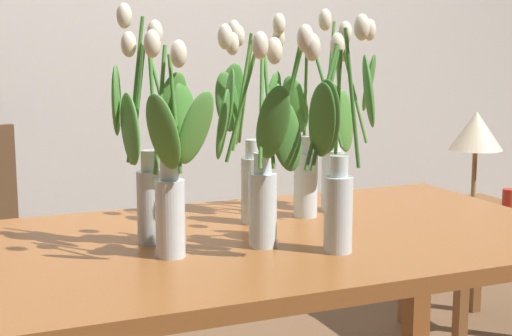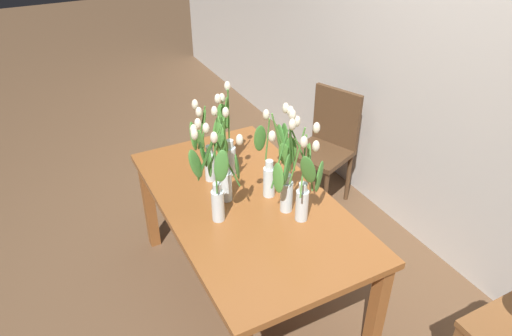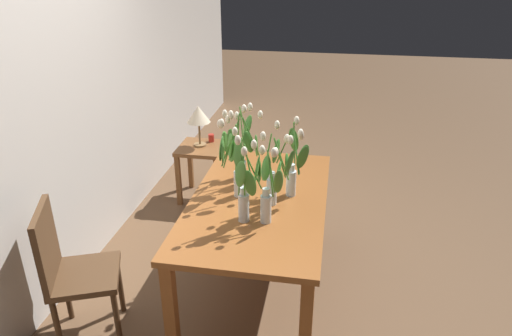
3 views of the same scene
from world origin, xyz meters
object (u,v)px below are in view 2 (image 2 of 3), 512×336
(tulip_vase_4, at_px, (303,188))
(tulip_vase_0, at_px, (220,169))
(tulip_vase_1, at_px, (272,161))
(dining_table, at_px, (246,213))
(tulip_vase_6, at_px, (206,155))
(tulip_vase_5, at_px, (226,141))
(tulip_vase_3, at_px, (215,182))
(dining_chair, at_px, (328,142))
(tulip_vase_2, at_px, (289,174))

(tulip_vase_4, bearing_deg, tulip_vase_0, -141.37)
(tulip_vase_1, bearing_deg, dining_table, -89.54)
(tulip_vase_4, xyz_separation_m, tulip_vase_6, (-0.59, -0.29, -0.03))
(tulip_vase_5, bearing_deg, tulip_vase_0, -31.09)
(dining_table, xyz_separation_m, tulip_vase_0, (-0.07, -0.12, 0.29))
(tulip_vase_3, relative_size, dining_chair, 0.59)
(tulip_vase_1, bearing_deg, tulip_vase_4, 2.29)
(tulip_vase_6, relative_size, dining_chair, 0.55)
(tulip_vase_3, xyz_separation_m, tulip_vase_4, (0.22, 0.39, -0.02))
(tulip_vase_3, height_order, dining_chair, tulip_vase_3)
(tulip_vase_1, height_order, tulip_vase_3, tulip_vase_3)
(tulip_vase_0, xyz_separation_m, dining_chair, (-0.59, 1.16, -0.42))
(tulip_vase_4, bearing_deg, dining_chair, 137.99)
(tulip_vase_2, bearing_deg, tulip_vase_5, -162.43)
(tulip_vase_2, relative_size, tulip_vase_3, 1.03)
(tulip_vase_0, xyz_separation_m, tulip_vase_3, (0.15, -0.09, 0.03))
(tulip_vase_0, height_order, tulip_vase_5, tulip_vase_5)
(tulip_vase_2, bearing_deg, tulip_vase_0, -130.80)
(tulip_vase_2, xyz_separation_m, tulip_vase_5, (-0.48, -0.15, 0.01))
(tulip_vase_0, height_order, tulip_vase_1, tulip_vase_1)
(tulip_vase_3, bearing_deg, tulip_vase_5, 148.67)
(tulip_vase_0, distance_m, tulip_vase_2, 0.38)
(dining_table, relative_size, tulip_vase_3, 2.90)
(tulip_vase_3, distance_m, tulip_vase_5, 0.44)
(tulip_vase_0, relative_size, tulip_vase_5, 0.92)
(tulip_vase_1, bearing_deg, tulip_vase_2, 1.06)
(tulip_vase_3, xyz_separation_m, tulip_vase_6, (-0.36, 0.10, -0.06))
(tulip_vase_2, xyz_separation_m, tulip_vase_6, (-0.46, -0.28, -0.05))
(tulip_vase_3, bearing_deg, tulip_vase_0, 148.32)
(dining_table, relative_size, tulip_vase_0, 3.01)
(tulip_vase_5, bearing_deg, dining_chair, 109.27)
(tulip_vase_5, bearing_deg, dining_table, -3.48)
(tulip_vase_6, xyz_separation_m, dining_chair, (-0.37, 1.15, -0.39))
(dining_table, height_order, tulip_vase_2, tulip_vase_2)
(tulip_vase_3, bearing_deg, tulip_vase_1, 101.43)
(dining_table, relative_size, tulip_vase_5, 2.76)
(tulip_vase_1, distance_m, tulip_vase_4, 0.30)
(tulip_vase_2, height_order, tulip_vase_4, tulip_vase_4)
(tulip_vase_4, distance_m, tulip_vase_5, 0.62)
(dining_table, bearing_deg, tulip_vase_0, -121.77)
(tulip_vase_6, bearing_deg, tulip_vase_1, 44.32)
(tulip_vase_1, bearing_deg, dining_chair, 126.96)
(tulip_vase_0, relative_size, dining_chair, 0.57)
(tulip_vase_0, distance_m, dining_chair, 1.36)
(tulip_vase_1, relative_size, tulip_vase_5, 0.95)
(tulip_vase_2, height_order, dining_chair, tulip_vase_2)
(dining_chair, bearing_deg, tulip_vase_6, -72.18)
(tulip_vase_1, relative_size, dining_chair, 0.59)
(tulip_vase_6, distance_m, dining_chair, 1.27)
(tulip_vase_1, relative_size, tulip_vase_4, 0.95)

